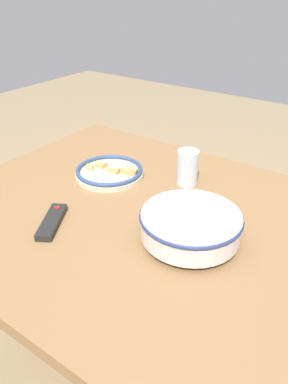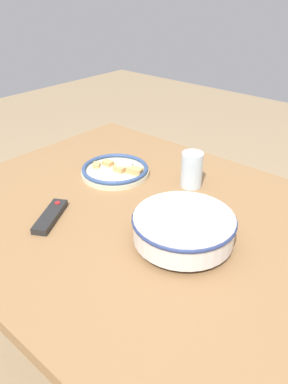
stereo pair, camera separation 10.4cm
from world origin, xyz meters
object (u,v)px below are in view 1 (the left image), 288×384
Objects in this scene: food_plate at (110,172)px; tv_remote at (52,222)px; drinking_glass at (187,168)px; noodle_bowl at (191,225)px.

food_plate is 1.46× the size of tv_remote.
food_plate is at bearing 23.67° from drinking_glass.
drinking_glass is (-0.20, -0.45, 0.05)m from tv_remote.
noodle_bowl is 1.64× the size of tv_remote.
noodle_bowl is 0.41m from tv_remote.
tv_remote is at bearing 66.21° from drinking_glass.
drinking_glass is at bearing 35.76° from tv_remote.
tv_remote is 0.49m from drinking_glass.
food_plate is (0.43, -0.17, -0.03)m from noodle_bowl.
noodle_bowl is at bearing 158.50° from food_plate.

